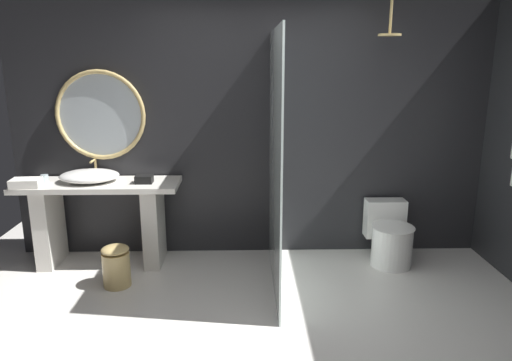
{
  "coord_description": "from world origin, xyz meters",
  "views": [
    {
      "loc": [
        -0.1,
        -2.82,
        1.95
      ],
      "look_at": [
        -0.01,
        0.95,
        0.99
      ],
      "focal_mm": 33.34,
      "sensor_mm": 36.0,
      "label": 1
    }
  ],
  "objects_px": {
    "toilet": "(390,237)",
    "folded_hand_towel": "(26,183)",
    "tissue_box": "(144,179)",
    "tumbler_cup": "(45,179)",
    "round_wall_mirror": "(100,115)",
    "vessel_sink": "(89,176)",
    "waste_bin": "(116,266)",
    "rain_shower_head": "(390,31)"
  },
  "relations": [
    {
      "from": "toilet",
      "to": "tumbler_cup",
      "type": "bearing_deg",
      "value": 179.95
    },
    {
      "from": "toilet",
      "to": "folded_hand_towel",
      "type": "bearing_deg",
      "value": -178.02
    },
    {
      "from": "waste_bin",
      "to": "rain_shower_head",
      "type": "bearing_deg",
      "value": 10.43
    },
    {
      "from": "round_wall_mirror",
      "to": "folded_hand_towel",
      "type": "distance_m",
      "value": 0.92
    },
    {
      "from": "tumbler_cup",
      "to": "rain_shower_head",
      "type": "xyz_separation_m",
      "value": [
        3.16,
        -0.02,
        1.33
      ]
    },
    {
      "from": "toilet",
      "to": "folded_hand_towel",
      "type": "height_order",
      "value": "folded_hand_towel"
    },
    {
      "from": "tissue_box",
      "to": "folded_hand_towel",
      "type": "relative_size",
      "value": 0.62
    },
    {
      "from": "vessel_sink",
      "to": "folded_hand_towel",
      "type": "height_order",
      "value": "vessel_sink"
    },
    {
      "from": "rain_shower_head",
      "to": "toilet",
      "type": "height_order",
      "value": "rain_shower_head"
    },
    {
      "from": "toilet",
      "to": "waste_bin",
      "type": "distance_m",
      "value": 2.6
    },
    {
      "from": "vessel_sink",
      "to": "waste_bin",
      "type": "height_order",
      "value": "vessel_sink"
    },
    {
      "from": "tumbler_cup",
      "to": "toilet",
      "type": "height_order",
      "value": "tumbler_cup"
    },
    {
      "from": "rain_shower_head",
      "to": "waste_bin",
      "type": "bearing_deg",
      "value": -169.57
    },
    {
      "from": "round_wall_mirror",
      "to": "toilet",
      "type": "xyz_separation_m",
      "value": [
        2.81,
        -0.28,
        -1.17
      ]
    },
    {
      "from": "vessel_sink",
      "to": "round_wall_mirror",
      "type": "height_order",
      "value": "round_wall_mirror"
    },
    {
      "from": "round_wall_mirror",
      "to": "folded_hand_towel",
      "type": "bearing_deg",
      "value": -146.48
    },
    {
      "from": "vessel_sink",
      "to": "tissue_box",
      "type": "bearing_deg",
      "value": -7.49
    },
    {
      "from": "tissue_box",
      "to": "waste_bin",
      "type": "xyz_separation_m",
      "value": [
        -0.19,
        -0.47,
        -0.67
      ]
    },
    {
      "from": "tumbler_cup",
      "to": "toilet",
      "type": "bearing_deg",
      "value": -0.05
    },
    {
      "from": "tissue_box",
      "to": "toilet",
      "type": "xyz_separation_m",
      "value": [
        2.37,
        -0.0,
        -0.6
      ]
    },
    {
      "from": "rain_shower_head",
      "to": "waste_bin",
      "type": "distance_m",
      "value": 3.17
    },
    {
      "from": "vessel_sink",
      "to": "toilet",
      "type": "relative_size",
      "value": 0.94
    },
    {
      "from": "tissue_box",
      "to": "folded_hand_towel",
      "type": "height_order",
      "value": "folded_hand_towel"
    },
    {
      "from": "rain_shower_head",
      "to": "toilet",
      "type": "xyz_separation_m",
      "value": [
        0.14,
        0.02,
        -1.93
      ]
    },
    {
      "from": "toilet",
      "to": "waste_bin",
      "type": "height_order",
      "value": "toilet"
    },
    {
      "from": "tumbler_cup",
      "to": "rain_shower_head",
      "type": "relative_size",
      "value": 0.24
    },
    {
      "from": "rain_shower_head",
      "to": "round_wall_mirror",
      "type": "bearing_deg",
      "value": 173.66
    },
    {
      "from": "rain_shower_head",
      "to": "folded_hand_towel",
      "type": "bearing_deg",
      "value": -178.23
    },
    {
      "from": "tissue_box",
      "to": "folded_hand_towel",
      "type": "bearing_deg",
      "value": -173.4
    },
    {
      "from": "tumbler_cup",
      "to": "waste_bin",
      "type": "height_order",
      "value": "tumbler_cup"
    },
    {
      "from": "waste_bin",
      "to": "toilet",
      "type": "bearing_deg",
      "value": 10.24
    },
    {
      "from": "vessel_sink",
      "to": "round_wall_mirror",
      "type": "relative_size",
      "value": 0.64
    },
    {
      "from": "tumbler_cup",
      "to": "tissue_box",
      "type": "xyz_separation_m",
      "value": [
        0.93,
        -0.0,
        -0.01
      ]
    },
    {
      "from": "vessel_sink",
      "to": "toilet",
      "type": "distance_m",
      "value": 2.97
    },
    {
      "from": "toilet",
      "to": "vessel_sink",
      "type": "bearing_deg",
      "value": 178.56
    },
    {
      "from": "toilet",
      "to": "waste_bin",
      "type": "bearing_deg",
      "value": -169.76
    },
    {
      "from": "tissue_box",
      "to": "waste_bin",
      "type": "distance_m",
      "value": 0.84
    },
    {
      "from": "vessel_sink",
      "to": "tumbler_cup",
      "type": "height_order",
      "value": "vessel_sink"
    },
    {
      "from": "tumbler_cup",
      "to": "tissue_box",
      "type": "bearing_deg",
      "value": -0.0
    },
    {
      "from": "tumbler_cup",
      "to": "folded_hand_towel",
      "type": "relative_size",
      "value": 0.33
    },
    {
      "from": "tumbler_cup",
      "to": "toilet",
      "type": "xyz_separation_m",
      "value": [
        3.3,
        -0.0,
        -0.6
      ]
    },
    {
      "from": "tissue_box",
      "to": "round_wall_mirror",
      "type": "xyz_separation_m",
      "value": [
        -0.44,
        0.28,
        0.57
      ]
    }
  ]
}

